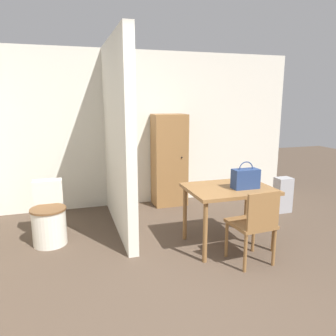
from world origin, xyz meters
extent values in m
plane|color=#4C3D30|center=(0.00, 0.00, 0.00)|extent=(16.00, 16.00, 0.00)
cube|color=beige|center=(0.00, 3.36, 1.25)|extent=(5.53, 0.12, 2.50)
cube|color=beige|center=(-0.45, 2.34, 1.25)|extent=(0.12, 1.92, 2.50)
cube|color=brown|center=(0.70, 1.36, 0.71)|extent=(0.99, 0.75, 0.04)
cylinder|color=brown|center=(0.26, 1.04, 0.34)|extent=(0.05, 0.05, 0.69)
cylinder|color=brown|center=(1.13, 1.04, 0.34)|extent=(0.05, 0.05, 0.69)
cylinder|color=brown|center=(0.26, 1.67, 0.34)|extent=(0.05, 0.05, 0.69)
cylinder|color=brown|center=(1.13, 1.67, 0.34)|extent=(0.05, 0.05, 0.69)
cube|color=brown|center=(0.74, 0.92, 0.43)|extent=(0.45, 0.45, 0.04)
cube|color=brown|center=(0.75, 0.73, 0.64)|extent=(0.38, 0.06, 0.38)
cylinder|color=brown|center=(0.55, 1.09, 0.21)|extent=(0.04, 0.04, 0.41)
cylinder|color=brown|center=(0.90, 1.11, 0.21)|extent=(0.04, 0.04, 0.41)
cylinder|color=brown|center=(0.57, 0.73, 0.21)|extent=(0.04, 0.04, 0.41)
cylinder|color=brown|center=(0.93, 0.76, 0.21)|extent=(0.04, 0.04, 0.41)
cylinder|color=silver|center=(-1.36, 2.02, 0.22)|extent=(0.40, 0.40, 0.43)
cylinder|color=brown|center=(-1.36, 2.02, 0.45)|extent=(0.42, 0.42, 0.02)
cube|color=silver|center=(-1.36, 2.29, 0.59)|extent=(0.35, 0.18, 0.31)
cube|color=navy|center=(0.85, 1.26, 0.84)|extent=(0.31, 0.15, 0.23)
torus|color=navy|center=(0.85, 1.26, 0.95)|extent=(0.18, 0.01, 0.18)
cube|color=brown|center=(0.51, 3.08, 0.75)|extent=(0.54, 0.39, 1.50)
sphere|color=black|center=(0.65, 2.88, 0.83)|extent=(0.02, 0.02, 0.02)
cube|color=#9E9EA3|center=(2.08, 2.18, 0.27)|extent=(0.25, 0.19, 0.55)
camera|label=1|loc=(-1.10, -1.97, 1.75)|focal=35.00mm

